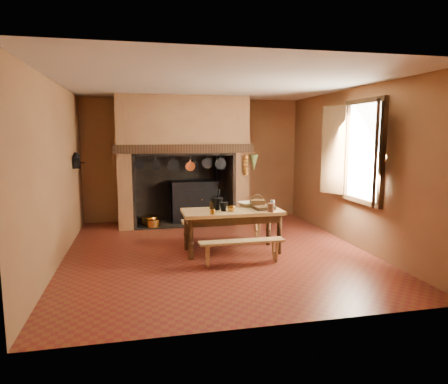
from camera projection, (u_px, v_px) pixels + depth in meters
name	position (u px, v px, depth m)	size (l,w,h in m)	color
floor	(217.00, 251.00, 6.84)	(5.50, 5.50, 0.00)	#5F2A16
ceiling	(216.00, 84.00, 6.44)	(5.50, 5.50, 0.00)	silver
back_wall	(194.00, 160.00, 9.30)	(5.00, 0.02, 2.80)	brown
wall_left	(56.00, 173.00, 6.11)	(0.02, 5.50, 2.80)	brown
wall_right	(353.00, 167.00, 7.16)	(0.02, 5.50, 2.80)	brown
wall_front	(269.00, 194.00, 3.98)	(5.00, 0.02, 2.80)	brown
chimney_breast	(183.00, 142.00, 8.75)	(2.95, 0.96, 2.80)	brown
iron_range	(194.00, 201.00, 9.13)	(1.12, 0.55, 1.60)	black
hearth_pans	(150.00, 221.00, 8.75)	(0.51, 0.62, 0.20)	#B57929
hanging_pans	(184.00, 165.00, 8.32)	(1.92, 0.29, 0.27)	black
onion_string	(246.00, 165.00, 8.59)	(0.12, 0.10, 0.46)	#B87922
herb_bunch	(254.00, 163.00, 8.62)	(0.20, 0.20, 0.35)	#56612E
window	(358.00, 152.00, 6.70)	(0.39, 1.75, 1.76)	white
wall_coffee_mill	(76.00, 159.00, 7.61)	(0.23, 0.16, 0.31)	black
work_table	(232.00, 217.00, 6.74)	(1.67, 0.74, 0.73)	tan
bench_front	(242.00, 246.00, 6.15)	(1.33, 0.23, 0.37)	tan
bench_back	(224.00, 225.00, 7.37)	(1.58, 0.28, 0.44)	tan
mortar_large	(217.00, 203.00, 6.72)	(0.21, 0.21, 0.35)	black
mortar_small	(224.00, 206.00, 6.62)	(0.15, 0.15, 0.26)	black
coffee_grinder	(214.00, 205.00, 6.75)	(0.17, 0.13, 0.19)	#3B2713
brass_mug_a	(213.00, 212.00, 6.35)	(0.08, 0.08, 0.09)	#B57929
brass_mug_b	(220.00, 206.00, 6.85)	(0.07, 0.07, 0.08)	#B57929
mixing_bowl	(247.00, 204.00, 7.07)	(0.31, 0.31, 0.08)	beige
stoneware_crock	(271.00, 208.00, 6.55)	(0.11, 0.11, 0.14)	brown
glass_jar	(272.00, 204.00, 6.94)	(0.08, 0.08, 0.13)	beige
wicker_basket	(257.00, 203.00, 6.96)	(0.26, 0.20, 0.23)	#4E3017
wooden_tray	(264.00, 208.00, 6.76)	(0.32, 0.23, 0.06)	#3B2713
brass_cup	(231.00, 209.00, 6.59)	(0.13, 0.13, 0.10)	#B57929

